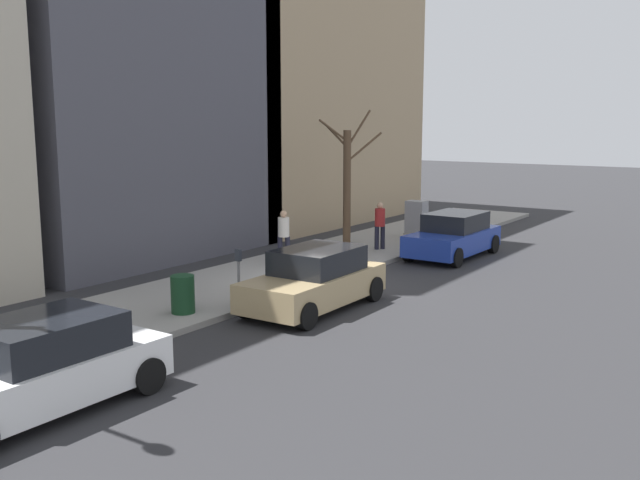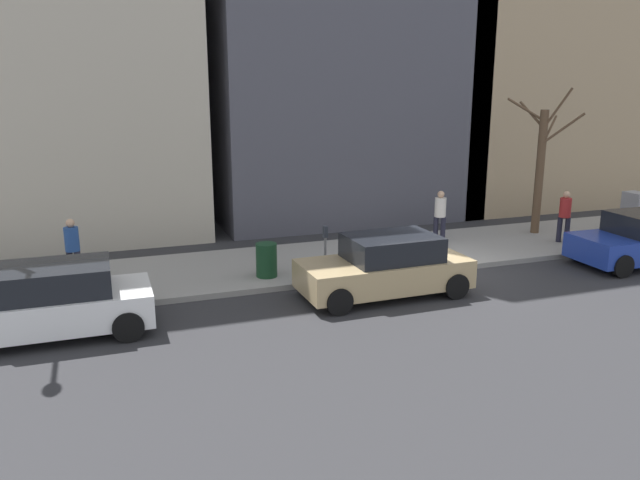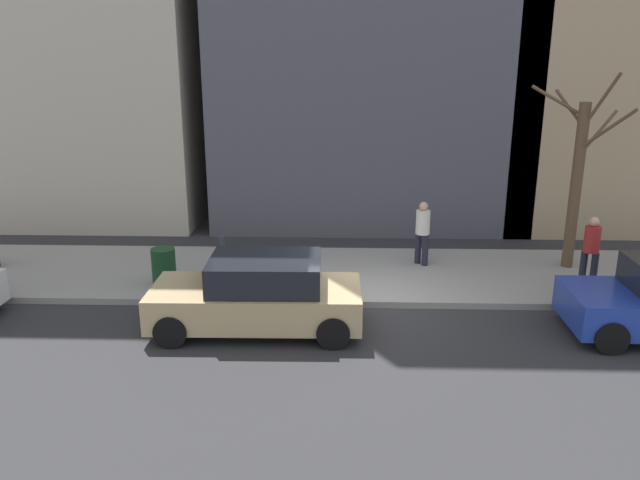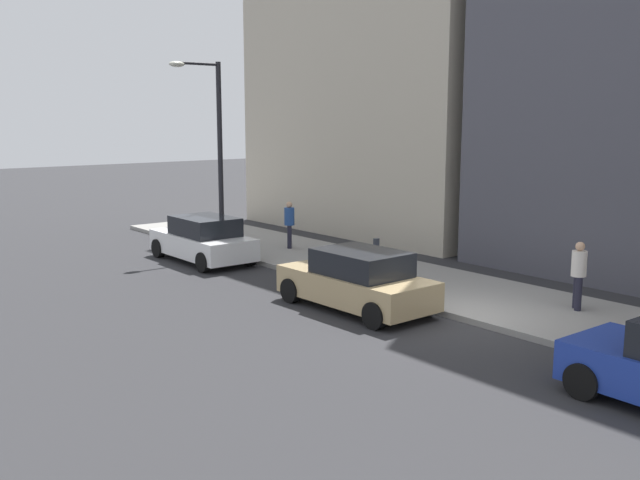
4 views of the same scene
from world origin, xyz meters
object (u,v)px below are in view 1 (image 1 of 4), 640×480
at_px(parking_meter, 239,270).
at_px(office_tower_left, 244,41).
at_px(pedestrian_midblock, 284,233).
at_px(parked_car_white, 39,367).
at_px(utility_box, 416,220).
at_px(bare_tree, 347,182).
at_px(pedestrian_near_meter, 380,223).
at_px(parked_car_tan, 315,280).
at_px(parked_car_blue, 454,236).
at_px(trash_bin, 183,294).

height_order(parking_meter, office_tower_left, office_tower_left).
height_order(parking_meter, pedestrian_midblock, pedestrian_midblock).
height_order(parked_car_white, utility_box, utility_box).
bearing_deg(bare_tree, parking_meter, 104.20).
xyz_separation_m(parked_car_white, pedestrian_near_meter, (2.32, -15.16, 0.35)).
xyz_separation_m(parked_car_white, bare_tree, (3.70, -15.18, 1.71)).
bearing_deg(utility_box, bare_tree, 66.46).
bearing_deg(parked_car_tan, utility_box, -77.72).
distance_m(parked_car_blue, pedestrian_midblock, 5.97).
distance_m(parking_meter, trash_bin, 1.60).
height_order(parked_car_tan, bare_tree, bare_tree).
relative_size(parked_car_blue, office_tower_left, 0.25).
bearing_deg(pedestrian_near_meter, pedestrian_midblock, -170.44).
relative_size(bare_tree, pedestrian_near_meter, 2.93).
relative_size(parked_car_blue, bare_tree, 0.87).
xyz_separation_m(bare_tree, trash_bin, (-1.70, 9.99, -1.84)).
relative_size(trash_bin, pedestrian_near_meter, 0.54).
bearing_deg(bare_tree, parked_car_tan, 116.59).
relative_size(parked_car_blue, pedestrian_midblock, 2.55).
distance_m(parked_car_blue, office_tower_left, 15.88).
bearing_deg(parked_car_white, parked_car_blue, -89.89).
distance_m(parked_car_white, pedestrian_midblock, 12.03).
height_order(bare_tree, pedestrian_midblock, bare_tree).
distance_m(parked_car_white, trash_bin, 5.56).
relative_size(bare_tree, office_tower_left, 0.29).
xyz_separation_m(parked_car_blue, utility_box, (2.50, -2.17, 0.11)).
relative_size(parked_car_blue, pedestrian_near_meter, 2.55).
xyz_separation_m(utility_box, pedestrian_near_meter, (-0.08, 3.00, 0.24)).
height_order(parked_car_white, parking_meter, parked_car_white).
height_order(parked_car_tan, office_tower_left, office_tower_left).
bearing_deg(parked_car_blue, bare_tree, 13.14).
bearing_deg(office_tower_left, parked_car_white, 122.16).
height_order(parked_car_blue, bare_tree, bare_tree).
bearing_deg(utility_box, office_tower_left, -13.29).
bearing_deg(office_tower_left, parking_meter, 129.31).
height_order(bare_tree, office_tower_left, office_tower_left).
relative_size(parked_car_tan, pedestrian_midblock, 2.55).
bearing_deg(pedestrian_near_meter, parked_car_tan, -132.05).
bearing_deg(trash_bin, office_tower_left, -54.60).
bearing_deg(office_tower_left, trash_bin, 125.40).
xyz_separation_m(parked_car_white, office_tower_left, (13.00, -20.67, 7.67)).
relative_size(parked_car_tan, office_tower_left, 0.25).
bearing_deg(bare_tree, parked_car_blue, -167.83).
xyz_separation_m(parked_car_blue, pedestrian_midblock, (3.84, 4.57, 0.35)).
bearing_deg(trash_bin, parking_meter, -106.78).
bearing_deg(parked_car_tan, bare_tree, -64.28).
height_order(parking_meter, bare_tree, bare_tree).
xyz_separation_m(parking_meter, utility_box, (0.85, -11.48, -0.13)).
height_order(parked_car_blue, parked_car_tan, same).
relative_size(parked_car_white, parking_meter, 3.12).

